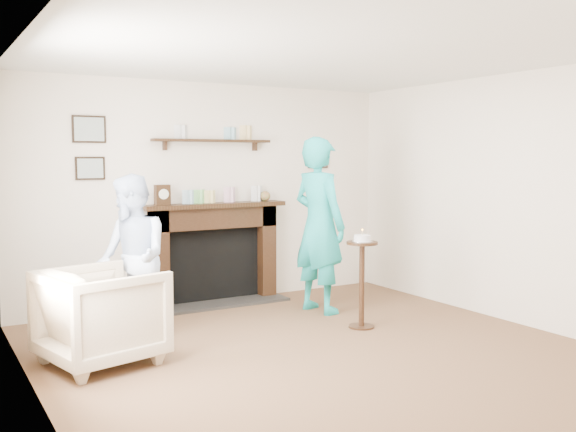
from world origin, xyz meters
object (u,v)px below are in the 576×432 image
object	(u,v)px
armchair	(103,363)
pedestal_table	(362,267)
woman	(319,311)
man	(134,341)

from	to	relation	value
armchair	pedestal_table	bearing A→B (deg)	-107.39
armchair	woman	world-z (taller)	woman
man	pedestal_table	xyz separation A→B (m)	(2.07, -0.66, 0.60)
pedestal_table	armchair	bearing A→B (deg)	176.03
armchair	man	bearing A→B (deg)	-52.91
man	woman	bearing A→B (deg)	87.73
armchair	pedestal_table	distance (m)	2.55
woman	pedestal_table	xyz separation A→B (m)	(-0.01, -0.77, 0.60)
woman	pedestal_table	distance (m)	0.98
man	pedestal_table	bearing A→B (deg)	66.96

